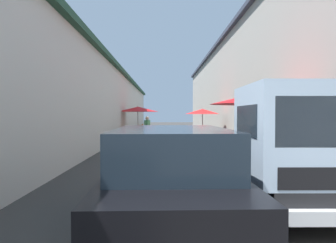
{
  "coord_description": "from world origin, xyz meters",
  "views": [
    {
      "loc": [
        -1.18,
        0.73,
        1.65
      ],
      "look_at": [
        9.77,
        0.54,
        1.37
      ],
      "focal_mm": 31.09,
      "sensor_mm": 36.0,
      "label": 1
    }
  ],
  "objects_px": {
    "plastic_stool": "(127,167)",
    "fruit_stall_far_left": "(138,112)",
    "fruit_stall_mid_lane": "(255,107)",
    "fruit_stall_far_right": "(202,116)",
    "hatchback_car": "(171,177)",
    "delivery_truck": "(286,150)",
    "vendor_by_crates": "(147,128)",
    "parked_scooter": "(248,144)"
  },
  "relations": [
    {
      "from": "fruit_stall_far_right",
      "to": "parked_scooter",
      "type": "height_order",
      "value": "fruit_stall_far_right"
    },
    {
      "from": "fruit_stall_mid_lane",
      "to": "plastic_stool",
      "type": "xyz_separation_m",
      "value": [
        -1.75,
        3.75,
        -1.56
      ]
    },
    {
      "from": "vendor_by_crates",
      "to": "parked_scooter",
      "type": "height_order",
      "value": "vendor_by_crates"
    },
    {
      "from": "parked_scooter",
      "to": "plastic_stool",
      "type": "distance_m",
      "value": 6.18
    },
    {
      "from": "hatchback_car",
      "to": "vendor_by_crates",
      "type": "xyz_separation_m",
      "value": [
        12.02,
        1.0,
        0.13
      ]
    },
    {
      "from": "hatchback_car",
      "to": "delivery_truck",
      "type": "xyz_separation_m",
      "value": [
        0.76,
        -2.0,
        0.3
      ]
    },
    {
      "from": "delivery_truck",
      "to": "parked_scooter",
      "type": "height_order",
      "value": "delivery_truck"
    },
    {
      "from": "hatchback_car",
      "to": "parked_scooter",
      "type": "bearing_deg",
      "value": -23.9
    },
    {
      "from": "delivery_truck",
      "to": "vendor_by_crates",
      "type": "distance_m",
      "value": 11.65
    },
    {
      "from": "fruit_stall_mid_lane",
      "to": "parked_scooter",
      "type": "height_order",
      "value": "fruit_stall_mid_lane"
    },
    {
      "from": "vendor_by_crates",
      "to": "plastic_stool",
      "type": "xyz_separation_m",
      "value": [
        -8.97,
        0.02,
        -0.54
      ]
    },
    {
      "from": "fruit_stall_far_left",
      "to": "vendor_by_crates",
      "type": "relative_size",
      "value": 1.9
    },
    {
      "from": "fruit_stall_mid_lane",
      "to": "fruit_stall_far_left",
      "type": "bearing_deg",
      "value": 21.63
    },
    {
      "from": "vendor_by_crates",
      "to": "fruit_stall_mid_lane",
      "type": "bearing_deg",
      "value": -152.68
    },
    {
      "from": "fruit_stall_far_right",
      "to": "vendor_by_crates",
      "type": "relative_size",
      "value": 1.55
    },
    {
      "from": "fruit_stall_far_left",
      "to": "hatchback_car",
      "type": "bearing_deg",
      "value": -173.47
    },
    {
      "from": "parked_scooter",
      "to": "plastic_stool",
      "type": "xyz_separation_m",
      "value": [
        -4.41,
        4.33,
        -0.12
      ]
    },
    {
      "from": "fruit_stall_far_left",
      "to": "hatchback_car",
      "type": "distance_m",
      "value": 16.56
    },
    {
      "from": "fruit_stall_mid_lane",
      "to": "parked_scooter",
      "type": "bearing_deg",
      "value": -12.17
    },
    {
      "from": "hatchback_car",
      "to": "parked_scooter",
      "type": "relative_size",
      "value": 2.33
    },
    {
      "from": "fruit_stall_far_right",
      "to": "fruit_stall_far_left",
      "type": "height_order",
      "value": "fruit_stall_far_left"
    },
    {
      "from": "fruit_stall_far_right",
      "to": "plastic_stool",
      "type": "xyz_separation_m",
      "value": [
        -12.44,
        3.55,
        -1.22
      ]
    },
    {
      "from": "fruit_stall_far_right",
      "to": "fruit_stall_far_left",
      "type": "xyz_separation_m",
      "value": [
        0.93,
        4.4,
        0.27
      ]
    },
    {
      "from": "delivery_truck",
      "to": "parked_scooter",
      "type": "relative_size",
      "value": 2.93
    },
    {
      "from": "fruit_stall_mid_lane",
      "to": "parked_scooter",
      "type": "relative_size",
      "value": 1.67
    },
    {
      "from": "fruit_stall_mid_lane",
      "to": "fruit_stall_far_right",
      "type": "bearing_deg",
      "value": 1.11
    },
    {
      "from": "fruit_stall_mid_lane",
      "to": "vendor_by_crates",
      "type": "relative_size",
      "value": 1.85
    },
    {
      "from": "plastic_stool",
      "to": "fruit_stall_far_left",
      "type": "bearing_deg",
      "value": 3.67
    },
    {
      "from": "fruit_stall_far_right",
      "to": "fruit_stall_mid_lane",
      "type": "distance_m",
      "value": 10.7
    },
    {
      "from": "fruit_stall_far_left",
      "to": "vendor_by_crates",
      "type": "bearing_deg",
      "value": -168.71
    },
    {
      "from": "fruit_stall_far_left",
      "to": "delivery_truck",
      "type": "relative_size",
      "value": 0.59
    },
    {
      "from": "fruit_stall_mid_lane",
      "to": "hatchback_car",
      "type": "xyz_separation_m",
      "value": [
        -4.8,
        2.73,
        -1.15
      ]
    },
    {
      "from": "fruit_stall_far_left",
      "to": "hatchback_car",
      "type": "height_order",
      "value": "fruit_stall_far_left"
    },
    {
      "from": "fruit_stall_far_left",
      "to": "vendor_by_crates",
      "type": "xyz_separation_m",
      "value": [
        -4.4,
        -0.88,
        -0.94
      ]
    },
    {
      "from": "fruit_stall_far_right",
      "to": "plastic_stool",
      "type": "relative_size",
      "value": 5.43
    },
    {
      "from": "fruit_stall_far_right",
      "to": "plastic_stool",
      "type": "bearing_deg",
      "value": 164.09
    },
    {
      "from": "plastic_stool",
      "to": "hatchback_car",
      "type": "bearing_deg",
      "value": -161.46
    },
    {
      "from": "parked_scooter",
      "to": "vendor_by_crates",
      "type": "bearing_deg",
      "value": 43.34
    },
    {
      "from": "hatchback_car",
      "to": "delivery_truck",
      "type": "relative_size",
      "value": 0.8
    },
    {
      "from": "hatchback_car",
      "to": "plastic_stool",
      "type": "xyz_separation_m",
      "value": [
        3.05,
        1.02,
        -0.41
      ]
    },
    {
      "from": "plastic_stool",
      "to": "delivery_truck",
      "type": "bearing_deg",
      "value": -127.07
    },
    {
      "from": "fruit_stall_far_left",
      "to": "hatchback_car",
      "type": "relative_size",
      "value": 0.74
    }
  ]
}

